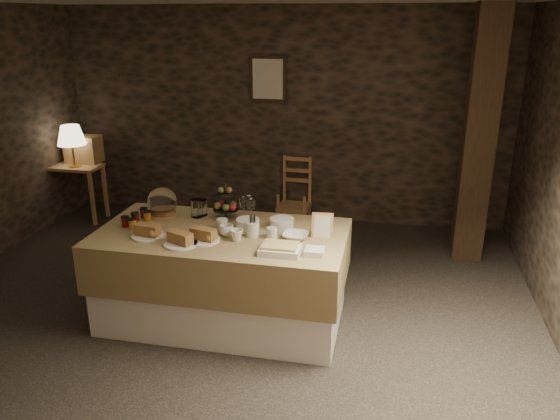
% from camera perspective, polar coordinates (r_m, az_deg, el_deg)
% --- Properties ---
extents(ground_plane, '(5.50, 5.00, 0.01)m').
position_cam_1_polar(ground_plane, '(4.95, -6.03, -10.34)').
color(ground_plane, black).
rests_on(ground_plane, ground).
extents(room_shell, '(5.52, 5.02, 2.60)m').
position_cam_1_polar(room_shell, '(4.39, -6.75, 7.62)').
color(room_shell, black).
rests_on(room_shell, ground).
extents(buffet_table, '(2.03, 1.08, 0.80)m').
position_cam_1_polar(buffet_table, '(4.61, -6.00, -6.23)').
color(buffet_table, white).
rests_on(buffet_table, ground_plane).
extents(console_table, '(0.66, 0.38, 0.71)m').
position_cam_1_polar(console_table, '(7.32, -20.64, 3.40)').
color(console_table, '#9C6946').
rests_on(console_table, ground_plane).
extents(table_lamp, '(0.34, 0.34, 0.51)m').
position_cam_1_polar(table_lamp, '(7.13, -21.00, 7.26)').
color(table_lamp, gold).
rests_on(table_lamp, console_table).
extents(wine_rack, '(0.42, 0.26, 0.34)m').
position_cam_1_polar(wine_rack, '(7.37, -19.85, 6.02)').
color(wine_rack, '#9C6946').
rests_on(wine_rack, console_table).
extents(chair, '(0.40, 0.38, 0.64)m').
position_cam_1_polar(chair, '(6.84, 1.58, 1.72)').
color(chair, '#9C6946').
rests_on(chair, ground_plane).
extents(timber_column, '(0.30, 0.30, 2.60)m').
position_cam_1_polar(timber_column, '(5.92, 20.08, 7.08)').
color(timber_column, black).
rests_on(timber_column, ground_plane).
extents(framed_picture, '(0.45, 0.04, 0.55)m').
position_cam_1_polar(framed_picture, '(6.75, -1.26, 13.53)').
color(framed_picture, black).
rests_on(framed_picture, room_shell).
extents(plate_stack_a, '(0.19, 0.19, 0.10)m').
position_cam_1_polar(plate_stack_a, '(4.46, -3.40, -1.56)').
color(plate_stack_a, silver).
rests_on(plate_stack_a, buffet_table).
extents(plate_stack_b, '(0.20, 0.20, 0.08)m').
position_cam_1_polar(plate_stack_b, '(4.51, 0.20, -1.38)').
color(plate_stack_b, silver).
rests_on(plate_stack_b, buffet_table).
extents(cutlery_holder, '(0.10, 0.10, 0.12)m').
position_cam_1_polar(cutlery_holder, '(4.34, -2.87, -2.05)').
color(cutlery_holder, silver).
rests_on(cutlery_holder, buffet_table).
extents(cup_a, '(0.12, 0.12, 0.09)m').
position_cam_1_polar(cup_a, '(4.37, -5.61, -2.13)').
color(cup_a, silver).
rests_on(cup_a, buffet_table).
extents(cup_b, '(0.10, 0.10, 0.09)m').
position_cam_1_polar(cup_b, '(4.27, -4.58, -2.63)').
color(cup_b, silver).
rests_on(cup_b, buffet_table).
extents(mug_c, '(0.09, 0.09, 0.09)m').
position_cam_1_polar(mug_c, '(4.50, -6.06, -1.51)').
color(mug_c, silver).
rests_on(mug_c, buffet_table).
extents(mug_d, '(0.08, 0.08, 0.09)m').
position_cam_1_polar(mug_d, '(4.30, -0.85, -2.43)').
color(mug_d, silver).
rests_on(mug_d, buffet_table).
extents(bowl, '(0.21, 0.21, 0.05)m').
position_cam_1_polar(bowl, '(4.30, 1.62, -2.73)').
color(bowl, silver).
rests_on(bowl, buffet_table).
extents(cake_dome, '(0.26, 0.26, 0.26)m').
position_cam_1_polar(cake_dome, '(4.91, -12.18, 0.69)').
color(cake_dome, '#9C6946').
rests_on(cake_dome, buffet_table).
extents(fruit_stand, '(0.22, 0.22, 0.31)m').
position_cam_1_polar(fruit_stand, '(4.72, -5.66, 0.54)').
color(fruit_stand, black).
rests_on(fruit_stand, buffet_table).
extents(bread_platter_left, '(0.26, 0.26, 0.11)m').
position_cam_1_polar(bread_platter_left, '(4.46, -13.68, -2.26)').
color(bread_platter_left, silver).
rests_on(bread_platter_left, buffet_table).
extents(bread_platter_center, '(0.26, 0.26, 0.11)m').
position_cam_1_polar(bread_platter_center, '(4.25, -10.37, -3.10)').
color(bread_platter_center, silver).
rests_on(bread_platter_center, buffet_table).
extents(bread_platter_right, '(0.26, 0.26, 0.11)m').
position_cam_1_polar(bread_platter_right, '(4.30, -8.01, -2.72)').
color(bread_platter_right, silver).
rests_on(bread_platter_right, buffet_table).
extents(jam_jars, '(0.18, 0.32, 0.07)m').
position_cam_1_polar(jam_jars, '(4.78, -14.72, -0.90)').
color(jam_jars, '#5B110B').
rests_on(jam_jars, buffet_table).
extents(tart_dish, '(0.30, 0.22, 0.07)m').
position_cam_1_polar(tart_dish, '(4.05, 0.04, -4.08)').
color(tart_dish, silver).
rests_on(tart_dish, buffet_table).
extents(square_dish, '(0.14, 0.14, 0.04)m').
position_cam_1_polar(square_dish, '(4.03, 3.62, -4.36)').
color(square_dish, silver).
rests_on(square_dish, buffet_table).
extents(menu_frame, '(0.17, 0.08, 0.22)m').
position_cam_1_polar(menu_frame, '(4.32, 4.45, -1.73)').
color(menu_frame, '#9C6946').
rests_on(menu_frame, buffet_table).
extents(storage_jar_a, '(0.10, 0.10, 0.16)m').
position_cam_1_polar(storage_jar_a, '(4.80, -8.69, 0.18)').
color(storage_jar_a, white).
rests_on(storage_jar_a, buffet_table).
extents(storage_jar_b, '(0.09, 0.09, 0.14)m').
position_cam_1_polar(storage_jar_b, '(4.85, -8.13, 0.27)').
color(storage_jar_b, white).
rests_on(storage_jar_b, buffet_table).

